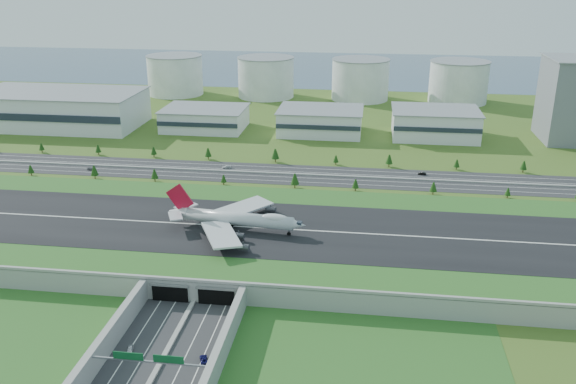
# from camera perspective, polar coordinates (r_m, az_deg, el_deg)

# --- Properties ---
(ground) EXTENTS (1200.00, 1200.00, 0.00)m
(ground) POSITION_cam_1_polar(r_m,az_deg,el_deg) (267.48, -5.85, -4.78)
(ground) COLOR #2F4F18
(ground) RESTS_ON ground
(airfield_deck) EXTENTS (520.00, 100.00, 9.20)m
(airfield_deck) POSITION_cam_1_polar(r_m,az_deg,el_deg) (265.67, -5.88, -3.98)
(airfield_deck) COLOR gray
(airfield_deck) RESTS_ON ground
(underpass_road) EXTENTS (38.80, 120.40, 8.00)m
(underpass_road) POSITION_cam_1_polar(r_m,az_deg,el_deg) (184.47, -13.29, -16.93)
(underpass_road) COLOR #28282B
(underpass_road) RESTS_ON ground
(sign_gantry_near) EXTENTS (38.70, 0.70, 9.80)m
(sign_gantry_near) POSITION_cam_1_polar(r_m,az_deg,el_deg) (185.64, -12.90, -15.27)
(sign_gantry_near) COLOR gray
(sign_gantry_near) RESTS_ON ground
(north_expressway) EXTENTS (560.00, 36.00, 0.12)m
(north_expressway) POSITION_cam_1_polar(r_m,az_deg,el_deg) (353.72, -2.33, 1.76)
(north_expressway) COLOR #28282B
(north_expressway) RESTS_ON ground
(tree_row) EXTENTS (503.85, 48.70, 8.49)m
(tree_row) POSITION_cam_1_polar(r_m,az_deg,el_deg) (352.48, -2.05, 2.49)
(tree_row) COLOR #3D2819
(tree_row) RESTS_ON ground
(hangar_west) EXTENTS (120.00, 60.00, 25.00)m
(hangar_west) POSITION_cam_1_polar(r_m,az_deg,el_deg) (488.79, -20.61, 7.28)
(hangar_west) COLOR silver
(hangar_west) RESTS_ON ground
(hangar_mid_a) EXTENTS (58.00, 42.00, 15.00)m
(hangar_mid_a) POSITION_cam_1_polar(r_m,az_deg,el_deg) (453.68, -7.78, 6.81)
(hangar_mid_a) COLOR silver
(hangar_mid_a) RESTS_ON ground
(hangar_mid_b) EXTENTS (58.00, 42.00, 17.00)m
(hangar_mid_b) POSITION_cam_1_polar(r_m,az_deg,el_deg) (438.81, 3.06, 6.64)
(hangar_mid_b) COLOR silver
(hangar_mid_b) RESTS_ON ground
(hangar_mid_c) EXTENTS (58.00, 42.00, 19.00)m
(hangar_mid_c) POSITION_cam_1_polar(r_m,az_deg,el_deg) (439.60, 13.57, 6.25)
(hangar_mid_c) COLOR silver
(hangar_mid_c) RESTS_ON ground
(fuel_tank_a) EXTENTS (50.00, 50.00, 35.00)m
(fuel_tank_a) POSITION_cam_1_polar(r_m,az_deg,el_deg) (581.38, -10.51, 10.69)
(fuel_tank_a) COLOR silver
(fuel_tank_a) RESTS_ON ground
(fuel_tank_b) EXTENTS (50.00, 50.00, 35.00)m
(fuel_tank_b) POSITION_cam_1_polar(r_m,az_deg,el_deg) (561.01, -2.08, 10.66)
(fuel_tank_b) COLOR silver
(fuel_tank_b) RESTS_ON ground
(fuel_tank_c) EXTENTS (50.00, 50.00, 35.00)m
(fuel_tank_c) POSITION_cam_1_polar(r_m,az_deg,el_deg) (553.10, 6.78, 10.39)
(fuel_tank_c) COLOR silver
(fuel_tank_c) RESTS_ON ground
(fuel_tank_d) EXTENTS (50.00, 50.00, 35.00)m
(fuel_tank_d) POSITION_cam_1_polar(r_m,az_deg,el_deg) (558.18, 15.66, 9.88)
(fuel_tank_d) COLOR silver
(fuel_tank_d) RESTS_ON ground
(bay_water) EXTENTS (1200.00, 260.00, 0.06)m
(bay_water) POSITION_cam_1_polar(r_m,az_deg,el_deg) (726.00, 3.03, 11.53)
(bay_water) COLOR #374F69
(bay_water) RESTS_ON ground
(boeing_747) EXTENTS (61.30, 57.67, 18.97)m
(boeing_747) POSITION_cam_1_polar(r_m,az_deg,el_deg) (257.84, -4.91, -2.48)
(boeing_747) COLOR silver
(boeing_747) RESTS_ON airfield_deck
(car_0) EXTENTS (2.73, 4.61, 1.47)m
(car_0) POSITION_cam_1_polar(r_m,az_deg,el_deg) (203.14, -14.56, -14.06)
(car_0) COLOR silver
(car_0) RESTS_ON ground
(car_2) EXTENTS (3.82, 5.34, 1.35)m
(car_2) POSITION_cam_1_polar(r_m,az_deg,el_deg) (194.72, -7.89, -15.23)
(car_2) COLOR #0E0E48
(car_2) RESTS_ON ground
(car_4) EXTENTS (5.01, 2.80, 1.61)m
(car_4) POSITION_cam_1_polar(r_m,az_deg,el_deg) (376.68, -17.95, 2.08)
(car_4) COLOR slate
(car_4) RESTS_ON ground
(car_5) EXTENTS (4.89, 2.34, 1.55)m
(car_5) POSITION_cam_1_polar(r_m,az_deg,el_deg) (358.88, 12.43, 1.70)
(car_5) COLOR black
(car_5) RESTS_ON ground
(car_7) EXTENTS (5.88, 3.78, 1.59)m
(car_7) POSITION_cam_1_polar(r_m,az_deg,el_deg) (363.80, -5.77, 2.36)
(car_7) COLOR silver
(car_7) RESTS_ON ground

